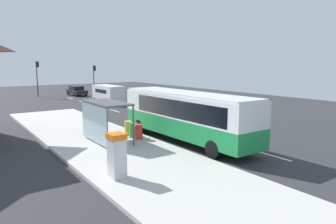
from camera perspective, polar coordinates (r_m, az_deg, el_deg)
ground_plane at (r=33.54m, az=-10.08°, el=0.11°), size 56.00×92.00×0.04m
sidewalk_platform at (r=20.21m, az=-12.10°, el=-5.45°), size 6.20×30.00×0.18m
lane_stripe_seg_0 at (r=18.12m, az=18.91°, el=-7.69°), size 0.16×2.20×0.01m
lane_stripe_seg_1 at (r=21.31m, az=7.98°, el=-4.82°), size 0.16×2.20×0.01m
lane_stripe_seg_2 at (r=25.10m, az=0.18°, el=-2.64°), size 0.16×2.20×0.01m
lane_stripe_seg_3 at (r=29.26m, az=-5.48°, el=-1.02°), size 0.16×2.20×0.01m
lane_stripe_seg_4 at (r=33.64m, az=-9.69°, el=0.19°), size 0.16×2.20×0.01m
lane_stripe_seg_5 at (r=38.18m, az=-12.92°, el=1.12°), size 0.16×2.20×0.01m
lane_stripe_seg_6 at (r=42.82m, az=-15.46°, el=1.85°), size 0.16×2.20×0.01m
lane_stripe_seg_7 at (r=47.54m, az=-17.50°, el=2.43°), size 0.16×2.20×0.01m
bus at (r=19.97m, az=3.24°, el=-0.30°), size 2.67×11.04×3.21m
white_van at (r=39.73m, az=-10.94°, el=3.42°), size 2.17×5.26×2.30m
sedan_near at (r=51.06m, az=-16.42°, el=3.79°), size 2.04×4.49×1.52m
ticket_machine at (r=13.50m, az=-9.37°, el=-7.84°), size 0.66×0.76×1.94m
recycling_bin_red at (r=20.26m, az=-5.43°, el=-3.61°), size 0.52×0.52×0.95m
recycling_bin_green at (r=20.85m, az=-6.39°, el=-3.26°), size 0.52×0.52×0.95m
recycling_bin_yellow at (r=21.46m, az=-7.29°, el=-2.93°), size 0.52×0.52×0.95m
traffic_light_near_side at (r=52.52m, az=-13.39°, el=6.65°), size 0.49×0.28×4.76m
traffic_light_far_side at (r=50.74m, az=-22.87°, el=6.56°), size 0.49×0.28×5.39m
bus_shelter at (r=19.59m, az=-12.05°, el=0.10°), size 1.80×4.00×2.50m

